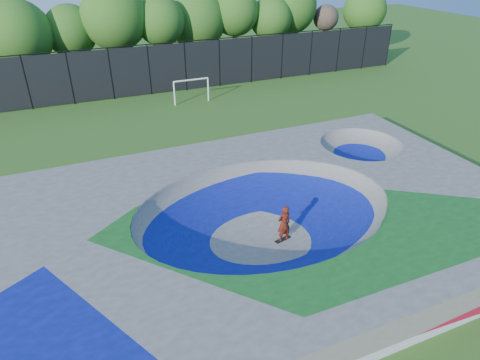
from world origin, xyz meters
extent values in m
plane|color=#2E5918|center=(0.00, 0.00, 0.00)|extent=(120.00, 120.00, 0.00)
cube|color=gray|center=(0.00, 0.00, 0.75)|extent=(22.00, 14.00, 1.50)
imported|color=#AB270D|center=(0.55, -0.67, 0.84)|extent=(0.64, 0.45, 1.68)
cube|color=black|center=(0.55, -0.67, 0.03)|extent=(0.81, 0.38, 0.05)
cylinder|color=white|center=(1.06, 17.68, 0.91)|extent=(0.12, 0.12, 1.81)
cylinder|color=white|center=(3.78, 17.68, 0.91)|extent=(0.12, 0.12, 1.81)
cylinder|color=white|center=(2.42, 17.68, 1.81)|extent=(2.72, 0.12, 0.12)
cylinder|color=black|center=(-9.00, 21.00, 2.00)|extent=(0.09, 0.09, 4.00)
cylinder|color=black|center=(-6.00, 21.00, 2.00)|extent=(0.09, 0.09, 4.00)
cylinder|color=black|center=(-3.00, 21.00, 2.00)|extent=(0.09, 0.09, 4.00)
cylinder|color=black|center=(0.00, 21.00, 2.00)|extent=(0.09, 0.09, 4.00)
cylinder|color=black|center=(3.00, 21.00, 2.00)|extent=(0.09, 0.09, 4.00)
cylinder|color=black|center=(6.00, 21.00, 2.00)|extent=(0.09, 0.09, 4.00)
cylinder|color=black|center=(9.00, 21.00, 2.00)|extent=(0.09, 0.09, 4.00)
cylinder|color=black|center=(12.00, 21.00, 2.00)|extent=(0.09, 0.09, 4.00)
cylinder|color=black|center=(15.00, 21.00, 2.00)|extent=(0.09, 0.09, 4.00)
cylinder|color=black|center=(18.00, 21.00, 2.00)|extent=(0.09, 0.09, 4.00)
cylinder|color=black|center=(21.00, 21.00, 2.00)|extent=(0.09, 0.09, 4.00)
cylinder|color=black|center=(24.00, 21.00, 2.00)|extent=(0.09, 0.09, 4.00)
cube|color=black|center=(0.00, 21.00, 2.00)|extent=(48.00, 0.03, 3.80)
cylinder|color=black|center=(0.00, 21.00, 4.00)|extent=(48.00, 0.08, 0.08)
cylinder|color=#4A3725|center=(-9.06, 26.09, 1.30)|extent=(0.44, 0.44, 2.60)
sphere|color=#2D6019|center=(-9.06, 26.09, 4.59)|extent=(5.31, 5.31, 5.31)
cylinder|color=#4A3725|center=(-5.11, 27.03, 1.39)|extent=(0.44, 0.44, 2.77)
sphere|color=#2D6019|center=(-5.11, 27.03, 4.40)|extent=(4.35, 4.35, 4.35)
cylinder|color=#4A3725|center=(-1.48, 25.98, 1.70)|extent=(0.44, 0.44, 3.39)
sphere|color=#2D6019|center=(-1.48, 25.98, 5.49)|extent=(5.59, 5.59, 5.59)
cylinder|color=#4A3725|center=(2.27, 25.48, 1.69)|extent=(0.44, 0.44, 3.38)
sphere|color=#2D6019|center=(2.27, 25.48, 4.97)|extent=(4.24, 4.24, 4.24)
cylinder|color=#4A3725|center=(6.12, 27.11, 1.31)|extent=(0.44, 0.44, 2.61)
sphere|color=#2D6019|center=(6.12, 27.11, 4.66)|extent=(5.47, 5.47, 5.47)
cylinder|color=#4A3725|center=(9.67, 26.37, 1.79)|extent=(0.44, 0.44, 3.57)
sphere|color=#2D6019|center=(9.67, 26.37, 5.26)|extent=(4.49, 4.49, 4.49)
cylinder|color=#4A3725|center=(13.27, 25.92, 1.49)|extent=(0.44, 0.44, 2.97)
sphere|color=#2D6019|center=(13.27, 25.92, 4.50)|extent=(4.08, 4.08, 4.08)
cylinder|color=#4A3725|center=(16.07, 27.20, 1.63)|extent=(0.44, 0.44, 3.27)
sphere|color=#2D6019|center=(16.07, 27.20, 5.27)|extent=(5.34, 5.34, 5.34)
cylinder|color=#4A3725|center=(19.89, 26.31, 1.51)|extent=(0.44, 0.44, 3.03)
sphere|color=brown|center=(19.89, 26.31, 4.13)|extent=(2.60, 2.60, 2.60)
cylinder|color=#4A3725|center=(24.49, 26.00, 1.49)|extent=(0.44, 0.44, 2.99)
sphere|color=#2D6019|center=(24.49, 26.00, 4.67)|extent=(4.50, 4.50, 4.50)
camera|label=1|loc=(-6.81, -13.23, 10.92)|focal=32.00mm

